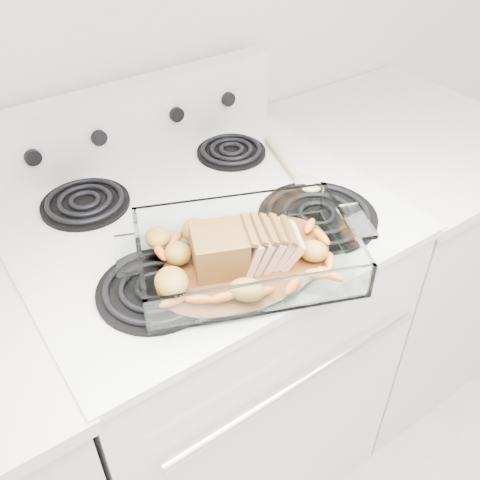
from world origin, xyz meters
TOP-DOWN VIEW (x-y plane):
  - electric_range at (0.00, 1.66)m, footprint 0.78×0.70m
  - counter_right at (0.67, 1.66)m, footprint 0.58×0.68m
  - baking_dish at (-0.02, 1.45)m, footprint 0.39×0.25m
  - pork_roast at (-0.04, 1.45)m, footprint 0.20×0.10m
  - roast_vegetables at (-0.03, 1.49)m, footprint 0.34×0.18m
  - wooden_spoon at (0.26, 1.65)m, footprint 0.09×0.25m

SIDE VIEW (x-z plane):
  - counter_right at x=0.67m, z-range 0.00..0.93m
  - electric_range at x=0.00m, z-range -0.08..1.04m
  - wooden_spoon at x=0.26m, z-range 0.94..0.95m
  - baking_dish at x=-0.02m, z-range 0.93..1.00m
  - roast_vegetables at x=-0.03m, z-range 0.95..0.99m
  - pork_roast at x=-0.04m, z-range 0.95..1.03m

